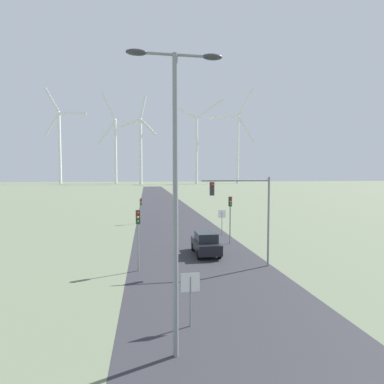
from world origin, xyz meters
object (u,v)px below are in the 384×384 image
object	(u,v)px
traffic_light_post_near_right	(230,209)
wind_turbine_far_left	(60,141)
car_approaching	(206,243)
wind_turbine_far_right	(238,142)
wind_turbine_left	(115,144)
streetlamp	(175,170)
stop_sign_far	(222,218)
wind_turbine_center	(141,145)
traffic_light_mast_overhead	(246,203)
traffic_light_post_mid_left	(141,205)
wind_turbine_right	(196,143)
traffic_light_post_near_left	(138,227)
stop_sign_near	(190,289)

from	to	relation	value
traffic_light_post_near_right	wind_turbine_far_left	xyz separation A→B (m)	(-73.72, 221.15, 30.19)
car_approaching	wind_turbine_far_right	distance (m)	215.14
wind_turbine_left	wind_turbine_far_right	bearing A→B (deg)	-9.96
wind_turbine_far_left	wind_turbine_left	xyz separation A→B (m)	(42.91, -5.70, -2.81)
streetlamp	stop_sign_far	bearing A→B (deg)	71.25
wind_turbine_left	wind_turbine_center	world-z (taller)	wind_turbine_left
traffic_light_mast_overhead	wind_turbine_far_left	bearing A→B (deg)	107.70
traffic_light_post_mid_left	wind_turbine_left	xyz separation A→B (m)	(-22.46, 202.37, 28.15)
traffic_light_mast_overhead	wind_turbine_right	world-z (taller)	wind_turbine_right
traffic_light_post_near_left	wind_turbine_right	distance (m)	209.00
wind_turbine_far_left	wind_turbine_center	bearing A→B (deg)	-21.82
stop_sign_near	wind_turbine_left	xyz separation A→B (m)	(-24.91, 229.94, 28.99)
traffic_light_post_near_right	car_approaching	size ratio (longest dim) A/B	1.07
stop_sign_far	wind_turbine_center	bearing A→B (deg)	93.41
car_approaching	stop_sign_far	bearing A→B (deg)	66.55
stop_sign_far	wind_turbine_right	size ratio (longest dim) A/B	0.04
streetlamp	wind_turbine_right	bearing A→B (deg)	80.12
traffic_light_post_near_left	wind_turbine_right	world-z (taller)	wind_turbine_right
traffic_light_post_near_right	wind_turbine_center	xyz separation A→B (m)	(-11.10, 196.07, 25.28)
streetlamp	car_approaching	size ratio (longest dim) A/B	2.56
stop_sign_far	traffic_light_post_mid_left	xyz separation A→B (m)	(-8.68, 8.81, 0.59)
traffic_light_post_mid_left	wind_turbine_center	size ratio (longest dim) A/B	0.05
traffic_light_mast_overhead	traffic_light_post_near_right	bearing A→B (deg)	82.64
stop_sign_near	stop_sign_far	xyz separation A→B (m)	(6.23, 18.75, 0.25)
wind_turbine_left	stop_sign_far	bearing A→B (deg)	-81.61
car_approaching	wind_turbine_center	xyz separation A→B (m)	(-8.13, 199.42, 27.58)
traffic_light_mast_overhead	wind_turbine_far_left	size ratio (longest dim) A/B	0.08
wind_turbine_far_left	wind_turbine_far_right	world-z (taller)	wind_turbine_far_left
traffic_light_post_mid_left	car_approaching	distance (m)	17.35
stop_sign_near	wind_turbine_right	xyz separation A→B (m)	(36.31, 211.23, 29.34)
car_approaching	traffic_light_mast_overhead	bearing A→B (deg)	-60.43
traffic_light_post_near_right	traffic_light_post_mid_left	size ratio (longest dim) A/B	1.32
streetlamp	traffic_light_post_near_left	world-z (taller)	streetlamp
car_approaching	wind_turbine_far_left	bearing A→B (deg)	107.49
streetlamp	traffic_light_post_mid_left	xyz separation A→B (m)	(-1.65, 29.54, -4.09)
stop_sign_near	car_approaching	bearing A→B (deg)	75.29
stop_sign_far	wind_turbine_center	xyz separation A→B (m)	(-11.43, 191.81, 26.64)
wind_turbine_far_left	wind_turbine_left	world-z (taller)	wind_turbine_far_left
wind_turbine_center	wind_turbine_right	world-z (taller)	wind_turbine_center
stop_sign_near	wind_turbine_center	distance (m)	212.34
stop_sign_near	traffic_light_post_near_right	size ratio (longest dim) A/B	0.52
traffic_light_post_mid_left	traffic_light_mast_overhead	distance (m)	21.50
car_approaching	wind_turbine_left	xyz separation A→B (m)	(-27.84, 218.79, 29.68)
wind_turbine_far_left	wind_turbine_right	size ratio (longest dim) A/B	1.18
traffic_light_post_near_left	traffic_light_post_near_right	xyz separation A→B (m)	(8.24, 6.74, 0.23)
wind_turbine_left	traffic_light_post_near_left	bearing A→B (deg)	-84.20
wind_turbine_right	car_approaching	bearing A→B (deg)	-99.47
wind_turbine_far_left	streetlamp	bearing A→B (deg)	-74.25
traffic_light_post_near_right	wind_turbine_far_right	bearing A→B (deg)	72.37
wind_turbine_left	wind_turbine_center	size ratio (longest dim) A/B	1.10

